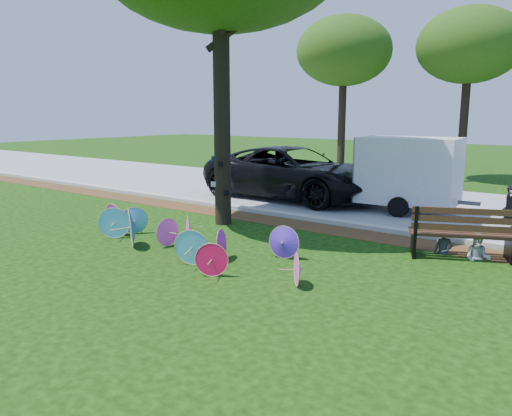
% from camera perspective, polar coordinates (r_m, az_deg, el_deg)
% --- Properties ---
extents(ground, '(90.00, 90.00, 0.00)m').
position_cam_1_polar(ground, '(10.19, -9.11, -6.35)').
color(ground, black).
rests_on(ground, ground).
extents(mulch_strip, '(90.00, 1.00, 0.01)m').
position_cam_1_polar(mulch_strip, '(13.58, 4.68, -1.89)').
color(mulch_strip, '#472D16').
rests_on(mulch_strip, ground).
extents(curb, '(90.00, 0.30, 0.12)m').
position_cam_1_polar(curb, '(14.15, 6.21, -1.17)').
color(curb, '#B7B5AD').
rests_on(curb, ground).
extents(street, '(90.00, 8.00, 0.01)m').
position_cam_1_polar(street, '(17.79, 13.10, 0.89)').
color(street, gray).
rests_on(street, ground).
extents(parasol_pile, '(6.28, 2.04, 0.91)m').
position_cam_1_polar(parasol_pile, '(11.15, -9.75, -2.92)').
color(parasol_pile, '#FF4CD7').
rests_on(parasol_pile, ground).
extents(black_van, '(6.67, 3.29, 1.82)m').
position_cam_1_polar(black_van, '(17.61, 4.26, 4.02)').
color(black_van, black).
rests_on(black_van, ground).
extents(cargo_trailer, '(2.95, 2.00, 2.57)m').
position_cam_1_polar(cargo_trailer, '(15.74, 17.09, 4.14)').
color(cargo_trailer, white).
rests_on(cargo_trailer, ground).
extents(park_bench, '(2.25, 1.58, 1.10)m').
position_cam_1_polar(park_bench, '(11.23, 22.40, -2.53)').
color(park_bench, black).
rests_on(park_bench, ground).
extents(person_left, '(0.44, 0.34, 1.06)m').
position_cam_1_polar(person_left, '(11.37, 20.75, -2.35)').
color(person_left, '#383F4C').
rests_on(person_left, ground).
extents(person_right, '(0.54, 0.44, 1.05)m').
position_cam_1_polar(person_right, '(11.20, 24.18, -2.84)').
color(person_right, silver).
rests_on(person_right, ground).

